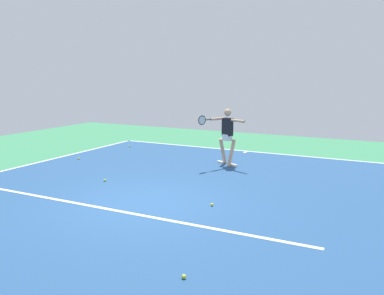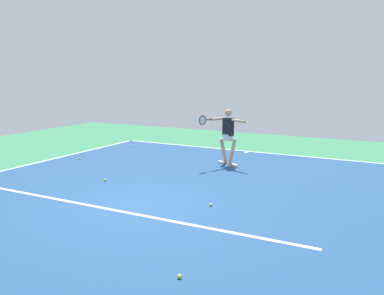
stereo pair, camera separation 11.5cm
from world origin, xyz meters
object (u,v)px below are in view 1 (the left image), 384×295
(tennis_ball_by_sideline, at_px, (105,180))
(tennis_ball_centre_court, at_px, (184,277))
(tennis_ball_near_service_line, at_px, (129,146))
(tennis_player, at_px, (227,133))
(tennis_ball_near_player, at_px, (78,159))
(tennis_ball_far_corner, at_px, (212,205))

(tennis_ball_by_sideline, xyz_separation_m, tennis_ball_centre_court, (-4.39, 3.70, 0.00))
(tennis_ball_by_sideline, height_order, tennis_ball_centre_court, same)
(tennis_ball_centre_court, relative_size, tennis_ball_near_service_line, 1.00)
(tennis_player, bearing_deg, tennis_ball_near_service_line, 7.87)
(tennis_player, relative_size, tennis_ball_by_sideline, 27.04)
(tennis_ball_centre_court, bearing_deg, tennis_ball_by_sideline, -40.12)
(tennis_ball_by_sideline, distance_m, tennis_ball_near_player, 3.22)
(tennis_ball_by_sideline, relative_size, tennis_ball_centre_court, 1.00)
(tennis_ball_far_corner, distance_m, tennis_ball_near_player, 6.51)
(tennis_ball_centre_court, distance_m, tennis_ball_far_corner, 3.26)
(tennis_ball_far_corner, bearing_deg, tennis_ball_near_player, -22.10)
(tennis_ball_centre_court, height_order, tennis_ball_near_service_line, same)
(tennis_player, height_order, tennis_ball_far_corner, tennis_player)
(tennis_ball_far_corner, xyz_separation_m, tennis_ball_near_service_line, (5.96, -5.24, 0.00))
(tennis_ball_centre_court, height_order, tennis_ball_near_player, same)
(tennis_ball_centre_court, relative_size, tennis_ball_near_player, 1.00)
(tennis_player, relative_size, tennis_ball_far_corner, 27.04)
(tennis_ball_far_corner, bearing_deg, tennis_player, -71.79)
(tennis_ball_far_corner, bearing_deg, tennis_ball_near_service_line, -41.36)
(tennis_ball_centre_court, bearing_deg, tennis_ball_near_player, -38.41)
(tennis_ball_near_service_line, bearing_deg, tennis_player, 164.42)
(tennis_ball_by_sideline, relative_size, tennis_ball_near_service_line, 1.00)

